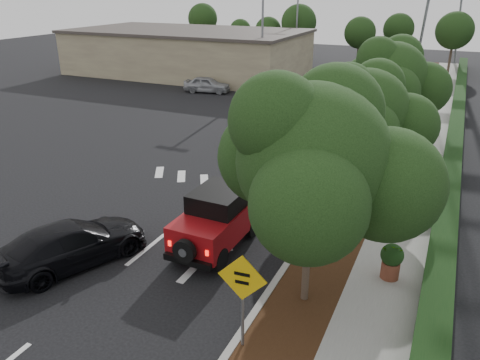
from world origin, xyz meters
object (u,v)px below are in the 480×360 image
Objects in this scene: speed_hump_sign at (242,289)px; black_suv_oncoming at (72,244)px; silver_suv_ahead at (316,152)px; red_jeep at (219,218)px.

black_suv_oncoming is at bearing 163.80° from speed_hump_sign.
black_suv_oncoming is (-4.53, -11.33, -0.09)m from silver_suv_ahead.
silver_suv_ahead is at bearing -89.01° from black_suv_oncoming.
red_jeep is 0.83× the size of black_suv_oncoming.
red_jeep reaches higher than silver_suv_ahead.
silver_suv_ahead is at bearing 84.94° from red_jeep.
red_jeep is 5.05m from speed_hump_sign.
black_suv_oncoming is (-3.64, -2.90, -0.32)m from red_jeep.
silver_suv_ahead reaches higher than black_suv_oncoming.
silver_suv_ahead is at bearing 93.40° from speed_hump_sign.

